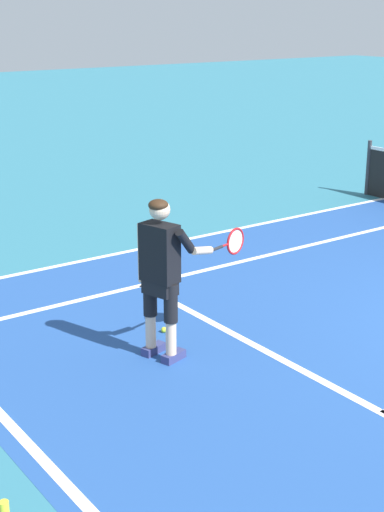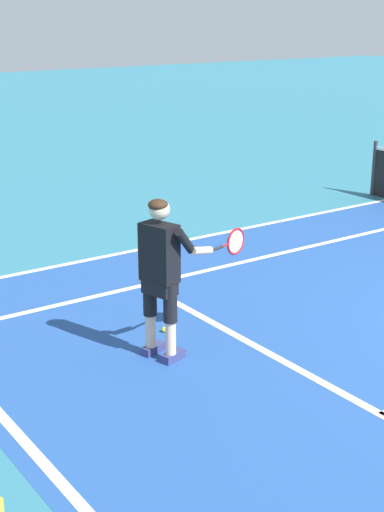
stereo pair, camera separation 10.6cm
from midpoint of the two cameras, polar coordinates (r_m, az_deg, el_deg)
The scene contains 5 objects.
line_service at distance 7.14m, azimuth 13.89°, elevation -11.51°, with size 8.23×0.10×0.01m, color white.
line_singles_left at distance 10.99m, azimuth 3.82°, elevation -0.33°, with size 0.10×9.22×0.01m, color white.
line_doubles_left at distance 12.03m, azimuth -0.34°, elevation 1.35°, with size 0.10×9.22×0.01m, color white.
tennis_player at distance 7.61m, azimuth -2.67°, elevation -0.94°, with size 0.59×1.21×1.71m.
tennis_ball_near_feet at distance 8.56m, azimuth -2.49°, elevation -5.61°, with size 0.07×0.07×0.07m, color #CCE02D.
Camera 1 is at (3.87, -8.05, 3.47)m, focal length 52.82 mm.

